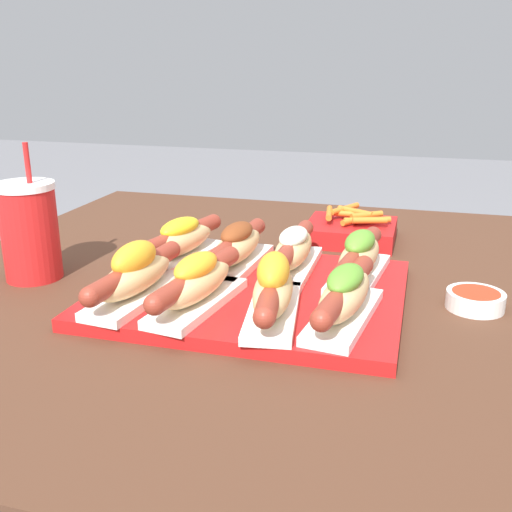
{
  "coord_description": "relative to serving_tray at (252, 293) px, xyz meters",
  "views": [
    {
      "loc": [
        0.22,
        -0.84,
        1.05
      ],
      "look_at": [
        0.01,
        -0.06,
        0.77
      ],
      "focal_mm": 42.0,
      "sensor_mm": 36.0,
      "label": 1
    }
  ],
  "objects": [
    {
      "name": "hot_dog_6",
      "position": [
        0.04,
        0.08,
        0.04
      ],
      "size": [
        0.06,
        0.22,
        0.07
      ],
      "color": "white",
      "rests_on": "serving_tray"
    },
    {
      "name": "sauce_bowl",
      "position": [
        0.3,
        0.05,
        0.0
      ],
      "size": [
        0.08,
        0.08,
        0.02
      ],
      "color": "silver",
      "rests_on": "patio_table"
    },
    {
      "name": "drink_cup",
      "position": [
        -0.35,
        -0.01,
        0.07
      ],
      "size": [
        0.09,
        0.09,
        0.21
      ],
      "color": "red",
      "rests_on": "patio_table"
    },
    {
      "name": "hot_dog_0",
      "position": [
        -0.14,
        -0.09,
        0.04
      ],
      "size": [
        0.08,
        0.22,
        0.08
      ],
      "color": "white",
      "rests_on": "serving_tray"
    },
    {
      "name": "patio_table",
      "position": [
        -0.01,
        0.08,
        -0.37
      ],
      "size": [
        1.06,
        1.06,
        0.72
      ],
      "color": "#4C2D1E",
      "rests_on": "ground_plane"
    },
    {
      "name": "hot_dog_1",
      "position": [
        -0.05,
        -0.09,
        0.04
      ],
      "size": [
        0.09,
        0.22,
        0.07
      ],
      "color": "white",
      "rests_on": "serving_tray"
    },
    {
      "name": "hot_dog_2",
      "position": [
        0.05,
        -0.09,
        0.04
      ],
      "size": [
        0.09,
        0.22,
        0.08
      ],
      "color": "white",
      "rests_on": "serving_tray"
    },
    {
      "name": "hot_dog_7",
      "position": [
        0.14,
        0.07,
        0.04
      ],
      "size": [
        0.08,
        0.22,
        0.07
      ],
      "color": "white",
      "rests_on": "serving_tray"
    },
    {
      "name": "hot_dog_4",
      "position": [
        -0.14,
        0.08,
        0.04
      ],
      "size": [
        0.1,
        0.22,
        0.07
      ],
      "color": "white",
      "rests_on": "serving_tray"
    },
    {
      "name": "hot_dog_3",
      "position": [
        0.14,
        -0.08,
        0.04
      ],
      "size": [
        0.08,
        0.22,
        0.07
      ],
      "color": "white",
      "rests_on": "serving_tray"
    },
    {
      "name": "fries_basket",
      "position": [
        0.1,
        0.32,
        0.01
      ],
      "size": [
        0.16,
        0.15,
        0.06
      ],
      "color": "#B21919",
      "rests_on": "patio_table"
    },
    {
      "name": "hot_dog_5",
      "position": [
        -0.05,
        0.07,
        0.04
      ],
      "size": [
        0.07,
        0.22,
        0.07
      ],
      "color": "white",
      "rests_on": "serving_tray"
    },
    {
      "name": "serving_tray",
      "position": [
        0.0,
        0.0,
        0.0
      ],
      "size": [
        0.42,
        0.35,
        0.02
      ],
      "color": "red",
      "rests_on": "patio_table"
    }
  ]
}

